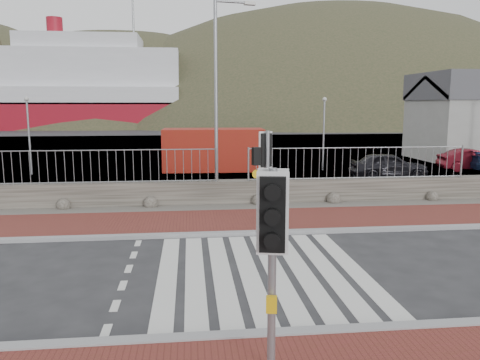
{
  "coord_description": "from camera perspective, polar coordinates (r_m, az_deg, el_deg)",
  "views": [
    {
      "loc": [
        -1.57,
        -9.94,
        3.72
      ],
      "look_at": [
        -0.17,
        3.0,
        1.61
      ],
      "focal_mm": 35.0,
      "sensor_mm": 36.0,
      "label": 1
    }
  ],
  "objects": [
    {
      "name": "kerb_far",
      "position": [
        13.54,
        0.7,
        -6.53
      ],
      "size": [
        40.0,
        0.25,
        0.12
      ],
      "primitive_type": "cube",
      "color": "gray",
      "rests_on": "ground"
    },
    {
      "name": "railing",
      "position": [
        17.26,
        -0.94,
        2.88
      ],
      "size": [
        18.07,
        0.07,
        1.22
      ],
      "color": "gray",
      "rests_on": "stone_wall"
    },
    {
      "name": "gravel_strip",
      "position": [
        16.92,
        -0.72,
        -3.4
      ],
      "size": [
        40.0,
        1.5,
        0.06
      ],
      "primitive_type": "cube",
      "color": "#59544C",
      "rests_on": "ground"
    },
    {
      "name": "water",
      "position": [
        72.95,
        -4.99,
        6.24
      ],
      "size": [
        220.0,
        50.0,
        0.05
      ],
      "primitive_type": "cube",
      "color": "#3F4C54",
      "rests_on": "ground"
    },
    {
      "name": "hills_backdrop",
      "position": [
        101.77,
        -1.3,
        -6.06
      ],
      "size": [
        254.0,
        90.0,
        100.0
      ],
      "color": "#2E3721",
      "rests_on": "ground"
    },
    {
      "name": "ferry",
      "position": [
        81.2,
        -23.06,
        9.64
      ],
      "size": [
        50.0,
        16.0,
        20.0
      ],
      "color": "maroon",
      "rests_on": "ground"
    },
    {
      "name": "traffic_signal_near",
      "position": [
        6.23,
        3.98,
        -5.98
      ],
      "size": [
        0.45,
        0.32,
        2.9
      ],
      "rotation": [
        0.0,
        0.0,
        -0.19
      ],
      "color": "gray",
      "rests_on": "ground"
    },
    {
      "name": "sidewalk_far",
      "position": [
        14.98,
        0.01,
        -5.02
      ],
      "size": [
        40.0,
        3.0,
        0.08
      ],
      "primitive_type": "cube",
      "color": "maroon",
      "rests_on": "ground"
    },
    {
      "name": "shipping_container",
      "position": [
        26.75,
        -3.26,
        3.73
      ],
      "size": [
        5.74,
        2.56,
        2.36
      ],
      "primitive_type": "cube",
      "rotation": [
        0.0,
        0.0,
        -0.04
      ],
      "color": "maroon",
      "rests_on": "ground"
    },
    {
      "name": "kerb_near",
      "position": [
        8.0,
        6.14,
        -18.15
      ],
      "size": [
        40.0,
        0.25,
        0.12
      ],
      "primitive_type": "cube",
      "color": "gray",
      "rests_on": "ground"
    },
    {
      "name": "traffic_signal_far",
      "position": [
        13.89,
        3.22,
        2.65
      ],
      "size": [
        0.73,
        0.4,
        2.95
      ],
      "rotation": [
        0.0,
        0.0,
        3.43
      ],
      "color": "gray",
      "rests_on": "ground"
    },
    {
      "name": "car_a",
      "position": [
        24.98,
        17.63,
        1.72
      ],
      "size": [
        3.93,
        1.78,
        1.31
      ],
      "primitive_type": "imported",
      "rotation": [
        0.0,
        0.0,
        1.51
      ],
      "color": "black",
      "rests_on": "ground"
    },
    {
      "name": "zebra_crossing",
      "position": [
        10.72,
        2.66,
        -11.07
      ],
      "size": [
        4.62,
        5.6,
        0.01
      ],
      "color": "silver",
      "rests_on": "ground"
    },
    {
      "name": "streetlight",
      "position": [
        18.1,
        -2.55,
        10.92
      ],
      "size": [
        1.6,
        0.41,
        7.58
      ],
      "rotation": [
        0.0,
        0.0,
        0.15
      ],
      "color": "gray",
      "rests_on": "ground"
    },
    {
      "name": "stone_wall",
      "position": [
        17.61,
        -0.97,
        -1.5
      ],
      "size": [
        40.0,
        0.6,
        0.9
      ],
      "primitive_type": "cube",
      "color": "#444038",
      "rests_on": "ground"
    },
    {
      "name": "quay",
      "position": [
        38.05,
        -3.81,
        3.57
      ],
      "size": [
        120.0,
        40.0,
        0.5
      ],
      "primitive_type": "cube",
      "color": "#4C4C4F",
      "rests_on": "ground"
    },
    {
      "name": "car_b",
      "position": [
        29.57,
        26.56,
        2.2
      ],
      "size": [
        3.87,
        1.85,
        1.23
      ],
      "primitive_type": "imported",
      "rotation": [
        0.0,
        0.0,
        1.42
      ],
      "color": "#570C16",
      "rests_on": "ground"
    },
    {
      "name": "ground",
      "position": [
        10.72,
        2.66,
        -11.1
      ],
      "size": [
        220.0,
        220.0,
        0.0
      ],
      "primitive_type": "plane",
      "color": "#28282B",
      "rests_on": "ground"
    }
  ]
}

